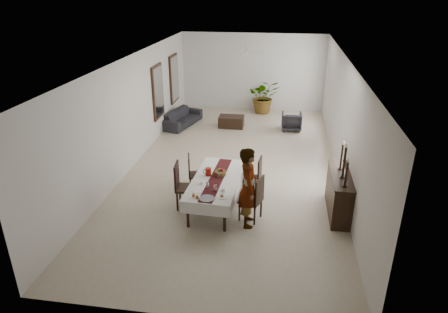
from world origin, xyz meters
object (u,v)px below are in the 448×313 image
Objects in this scene: dining_table_top at (216,180)px; red_pitcher at (208,172)px; sideboard_body at (339,194)px; sofa at (182,118)px; woman at (249,187)px.

red_pitcher reaches higher than dining_table_top.
sofa is (-5.26, 5.70, -0.20)m from sideboard_body.
woman is at bearing -138.81° from sofa.
dining_table_top is at bearing -178.39° from sideboard_body.
sideboard_body is at bearing -122.26° from sofa.
red_pitcher is 0.12× the size of sideboard_body.
dining_table_top is at bearing 42.40° from woman.
sideboard_body reaches higher than red_pitcher.
dining_table_top is at bearing -142.87° from sofa.
woman reaches higher than dining_table_top.
sideboard_body is (2.91, 0.08, -0.20)m from dining_table_top.
sofa is at bearing 18.93° from woman.
red_pitcher is at bearing 178.69° from sideboard_body.
red_pitcher is 3.16m from sideboard_body.
sofa is at bearing 114.79° from dining_table_top.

